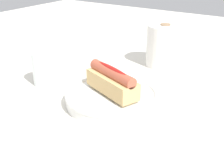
# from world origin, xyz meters

# --- Properties ---
(ground_plane) EXTENTS (2.40, 2.40, 0.00)m
(ground_plane) POSITION_xyz_m (0.00, 0.00, 0.00)
(ground_plane) COLOR silver
(serving_bowl) EXTENTS (0.23, 0.23, 0.03)m
(serving_bowl) POSITION_xyz_m (-0.01, 0.02, 0.02)
(serving_bowl) COLOR white
(serving_bowl) RESTS_ON ground_plane
(hotdog_front) EXTENTS (0.16, 0.10, 0.06)m
(hotdog_front) POSITION_xyz_m (-0.01, 0.02, 0.06)
(hotdog_front) COLOR #DBB270
(hotdog_front) RESTS_ON serving_bowl
(water_glass) EXTENTS (0.07, 0.07, 0.09)m
(water_glass) POSITION_xyz_m (-0.23, 0.01, 0.04)
(water_glass) COLOR white
(water_glass) RESTS_ON ground_plane
(paper_towel_roll) EXTENTS (0.11, 0.11, 0.13)m
(paper_towel_roll) POSITION_xyz_m (-0.02, 0.33, 0.07)
(paper_towel_roll) COLOR white
(paper_towel_roll) RESTS_ON ground_plane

